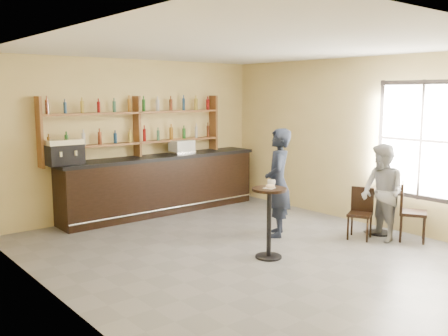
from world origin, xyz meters
TOP-DOWN VIEW (x-y plane):
  - floor at (0.00, 0.00)m, footprint 7.00×7.00m
  - ceiling at (0.00, 0.00)m, footprint 7.00×7.00m
  - wall_back at (0.00, 3.50)m, footprint 7.00×0.00m
  - wall_left at (-3.00, 0.00)m, footprint 0.00×7.00m
  - wall_right at (3.00, 0.00)m, footprint 0.00×7.00m
  - window_pane at (2.99, -1.20)m, footprint 0.00×2.00m
  - window_frame at (2.99, -1.20)m, footprint 0.04×1.70m
  - shelf_unit at (0.00, 3.37)m, footprint 4.00×0.26m
  - liquor_bottles at (0.00, 3.37)m, footprint 3.68×0.10m
  - bar_counter at (0.42, 3.15)m, footprint 4.51×0.88m
  - espresso_machine at (-1.66, 3.15)m, footprint 0.66×0.44m
  - pastry_case at (0.95, 3.15)m, footprint 0.48×0.39m
  - pedestal_table at (0.09, -0.41)m, footprint 0.70×0.70m
  - napkin at (0.09, -0.41)m, footprint 0.19×0.19m
  - donut at (0.10, -0.42)m, footprint 0.18×0.18m
  - cup_pedestal at (0.23, -0.31)m, footprint 0.16×0.16m
  - man_main at (1.08, 0.37)m, footprint 0.82×0.81m
  - cafe_table at (2.58, -0.74)m, footprint 0.81×0.81m
  - cup_cafe at (2.63, -0.74)m, footprint 0.14×0.14m
  - chair_west at (2.03, -0.69)m, footprint 0.51×0.51m
  - chair_south at (2.63, -1.34)m, footprint 0.59×0.59m
  - patron_second at (2.25, -0.96)m, footprint 0.89×0.99m

SIDE VIEW (x-z plane):
  - floor at x=0.00m, z-range 0.00..0.00m
  - cafe_table at x=2.58m, z-range 0.00..0.81m
  - chair_west at x=2.03m, z-range 0.00..0.89m
  - chair_south at x=2.63m, z-range 0.00..1.01m
  - pedestal_table at x=0.09m, z-range 0.00..1.09m
  - bar_counter at x=0.42m, z-range 0.00..1.22m
  - patron_second at x=2.25m, z-range 0.00..1.67m
  - cup_cafe at x=2.63m, z-range 0.81..0.91m
  - man_main at x=1.08m, z-range 0.00..1.91m
  - napkin at x=0.09m, z-range 1.09..1.10m
  - donut at x=0.10m, z-range 1.10..1.15m
  - cup_pedestal at x=0.23m, z-range 1.09..1.19m
  - pastry_case at x=0.95m, z-range 1.22..1.51m
  - espresso_machine at x=-1.66m, z-range 1.22..1.68m
  - wall_back at x=0.00m, z-range -1.90..5.10m
  - wall_left at x=-3.00m, z-range -1.90..5.10m
  - wall_right at x=3.00m, z-range -1.90..5.10m
  - window_frame at x=2.99m, z-range 0.65..2.75m
  - window_pane at x=2.99m, z-range 0.70..2.70m
  - shelf_unit at x=0.00m, z-range 1.11..2.51m
  - liquor_bottles at x=0.00m, z-range 1.48..2.48m
  - ceiling at x=0.00m, z-range 3.20..3.20m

